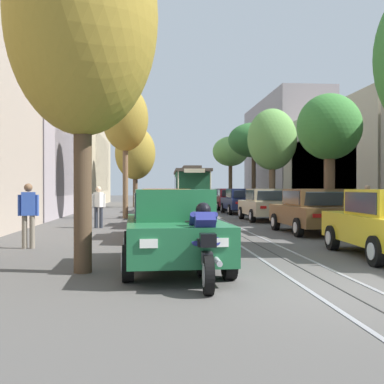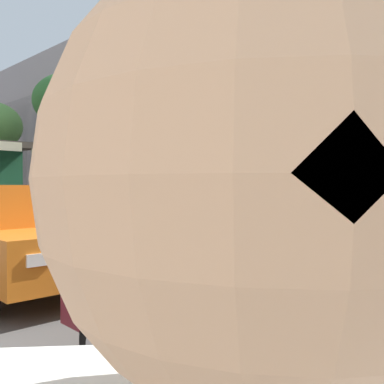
% 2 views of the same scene
% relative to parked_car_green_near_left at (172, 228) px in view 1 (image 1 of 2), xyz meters
% --- Properties ---
extents(ground_plane, '(160.00, 160.00, 0.00)m').
position_rel_parked_car_green_near_left_xyz_m(ground_plane, '(2.57, 18.21, -0.80)').
color(ground_plane, '#4C4947').
extents(trolley_track_rails, '(1.14, 59.86, 0.01)m').
position_rel_parked_car_green_near_left_xyz_m(trolley_track_rails, '(2.57, 21.40, -0.79)').
color(trolley_track_rails, gray).
rests_on(trolley_track_rails, ground).
extents(building_facade_left, '(5.69, 51.56, 8.90)m').
position_rel_parked_car_green_near_left_xyz_m(building_facade_left, '(-7.85, 20.94, 3.42)').
color(building_facade_left, gray).
rests_on(building_facade_left, ground).
extents(building_facade_right, '(5.46, 51.56, 10.52)m').
position_rel_parked_car_green_near_left_xyz_m(building_facade_right, '(13.13, 23.84, 3.35)').
color(building_facade_right, gray).
rests_on(building_facade_right, ground).
extents(parked_car_green_near_left, '(2.14, 4.42, 1.58)m').
position_rel_parked_car_green_near_left_xyz_m(parked_car_green_near_left, '(0.00, 0.00, 0.00)').
color(parked_car_green_near_left, '#1E6038').
rests_on(parked_car_green_near_left, ground).
extents(parked_car_orange_second_left, '(2.01, 4.36, 1.58)m').
position_rel_parked_car_green_near_left_xyz_m(parked_car_orange_second_left, '(0.02, 5.88, 0.00)').
color(parked_car_orange_second_left, orange).
rests_on(parked_car_orange_second_left, ground).
extents(parked_car_maroon_mid_left, '(2.15, 4.42, 1.58)m').
position_rel_parked_car_green_near_left_xyz_m(parked_car_maroon_mid_left, '(-0.06, 11.14, 0.00)').
color(parked_car_maroon_mid_left, maroon).
rests_on(parked_car_maroon_mid_left, ground).
extents(parked_car_orange_fourth_left, '(2.08, 4.40, 1.58)m').
position_rel_parked_car_green_near_left_xyz_m(parked_car_orange_fourth_left, '(0.02, 16.42, 0.00)').
color(parked_car_orange_fourth_left, orange).
rests_on(parked_car_orange_fourth_left, ground).
extents(parked_car_white_fifth_left, '(2.12, 4.41, 1.58)m').
position_rel_parked_car_green_near_left_xyz_m(parked_car_white_fifth_left, '(-0.21, 22.49, 0.00)').
color(parked_car_white_fifth_left, silver).
rests_on(parked_car_white_fifth_left, ground).
extents(parked_car_brown_second_right, '(2.08, 4.40, 1.58)m').
position_rel_parked_car_green_near_left_xyz_m(parked_car_brown_second_right, '(5.20, 7.01, 0.00)').
color(parked_car_brown_second_right, brown).
rests_on(parked_car_brown_second_right, ground).
extents(parked_car_beige_mid_right, '(2.03, 4.37, 1.58)m').
position_rel_parked_car_green_near_left_xyz_m(parked_car_beige_mid_right, '(5.08, 13.62, 0.00)').
color(parked_car_beige_mid_right, '#C1B28E').
rests_on(parked_car_beige_mid_right, ground).
extents(parked_car_navy_fourth_right, '(2.05, 4.38, 1.58)m').
position_rel_parked_car_green_near_left_xyz_m(parked_car_navy_fourth_right, '(5.06, 20.10, 0.00)').
color(parked_car_navy_fourth_right, '#19234C').
rests_on(parked_car_navy_fourth_right, ground).
extents(parked_car_maroon_fifth_right, '(2.11, 4.41, 1.58)m').
position_rel_parked_car_green_near_left_xyz_m(parked_car_maroon_fifth_right, '(5.22, 25.66, 0.00)').
color(parked_car_maroon_fifth_right, maroon).
rests_on(parked_car_maroon_fifth_right, ground).
extents(parked_car_white_sixth_right, '(2.14, 4.42, 1.58)m').
position_rel_parked_car_green_near_left_xyz_m(parked_car_white_sixth_right, '(5.27, 32.18, 0.00)').
color(parked_car_white_sixth_right, silver).
rests_on(parked_car_white_sixth_right, ground).
extents(street_tree_kerb_left_near, '(2.87, 3.15, 7.12)m').
position_rel_parked_car_green_near_left_xyz_m(street_tree_kerb_left_near, '(-1.72, -0.42, 4.03)').
color(street_tree_kerb_left_near, '#4C3826').
rests_on(street_tree_kerb_left_near, ground).
extents(street_tree_kerb_left_second, '(2.43, 2.28, 7.05)m').
position_rel_parked_car_green_near_left_xyz_m(street_tree_kerb_left_second, '(-1.86, 15.92, 4.46)').
color(street_tree_kerb_left_second, brown).
rests_on(street_tree_kerb_left_second, ground).
extents(street_tree_kerb_left_mid, '(3.39, 3.15, 6.78)m').
position_rel_parked_car_green_near_left_xyz_m(street_tree_kerb_left_mid, '(-1.89, 30.83, 3.73)').
color(street_tree_kerb_left_mid, brown).
rests_on(street_tree_kerb_left_mid, ground).
extents(street_tree_kerb_right_second, '(2.80, 2.43, 5.67)m').
position_rel_parked_car_green_near_left_xyz_m(street_tree_kerb_right_second, '(7.15, 10.37, 3.36)').
color(street_tree_kerb_right_second, brown).
rests_on(street_tree_kerb_right_second, ground).
extents(street_tree_kerb_right_mid, '(3.09, 2.51, 6.55)m').
position_rel_parked_car_green_near_left_xyz_m(street_tree_kerb_right_mid, '(6.99, 19.63, 3.79)').
color(street_tree_kerb_right_mid, brown).
rests_on(street_tree_kerb_right_mid, ground).
extents(street_tree_kerb_right_fourth, '(3.97, 3.21, 6.68)m').
position_rel_parked_car_green_near_left_xyz_m(street_tree_kerb_right_fourth, '(7.36, 26.90, 4.49)').
color(street_tree_kerb_right_fourth, '#4C3826').
rests_on(street_tree_kerb_right_fourth, ground).
extents(street_tree_kerb_right_far, '(3.41, 3.54, 6.57)m').
position_rel_parked_car_green_near_left_xyz_m(street_tree_kerb_right_far, '(6.99, 35.79, 4.30)').
color(street_tree_kerb_right_far, '#4C3826').
rests_on(street_tree_kerb_right_far, ground).
extents(cable_car_trolley, '(2.79, 9.17, 3.28)m').
position_rel_parked_car_green_near_left_xyz_m(cable_car_trolley, '(2.57, 27.96, 0.86)').
color(cable_car_trolley, '#1E5B38').
rests_on(cable_car_trolley, ground).
extents(motorcycle_with_rider, '(0.56, 1.99, 1.37)m').
position_rel_parked_car_green_near_left_xyz_m(motorcycle_with_rider, '(0.45, -1.82, -0.15)').
color(motorcycle_with_rider, black).
rests_on(motorcycle_with_rider, ground).
extents(pedestrian_on_left_pavement, '(0.55, 0.30, 1.73)m').
position_rel_parked_car_green_near_left_xyz_m(pedestrian_on_left_pavement, '(-3.70, 3.40, 0.18)').
color(pedestrian_on_left_pavement, slate).
rests_on(pedestrian_on_left_pavement, ground).
extents(pedestrian_on_right_pavement, '(0.55, 0.40, 1.68)m').
position_rel_parked_car_green_near_left_xyz_m(pedestrian_on_right_pavement, '(-2.59, 9.89, 0.15)').
color(pedestrian_on_right_pavement, '#282D38').
rests_on(pedestrian_on_right_pavement, ground).
extents(pedestrian_crossing_far, '(0.55, 0.34, 1.73)m').
position_rel_parked_car_green_near_left_xyz_m(pedestrian_crossing_far, '(7.66, 7.79, 0.18)').
color(pedestrian_crossing_far, '#4C4233').
rests_on(pedestrian_crossing_far, ground).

